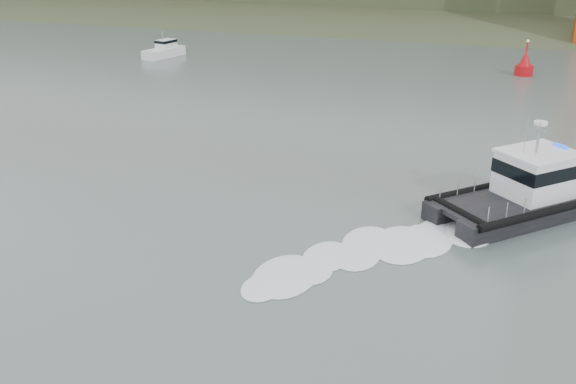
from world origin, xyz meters
name	(u,v)px	position (x,y,z in m)	size (l,w,h in m)	color
ground	(205,339)	(0.00, 0.00, 0.00)	(400.00, 400.00, 0.00)	#51605C
patrol_boat	(530,190)	(11.24, 16.19, 1.31)	(10.31, 10.52, 5.25)	black
motorboat	(164,50)	(-29.98, 50.27, 0.79)	(3.12, 6.01, 3.15)	silver
nav_buoy	(525,66)	(10.74, 53.34, 1.03)	(1.87, 1.87, 3.90)	#AD0C10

